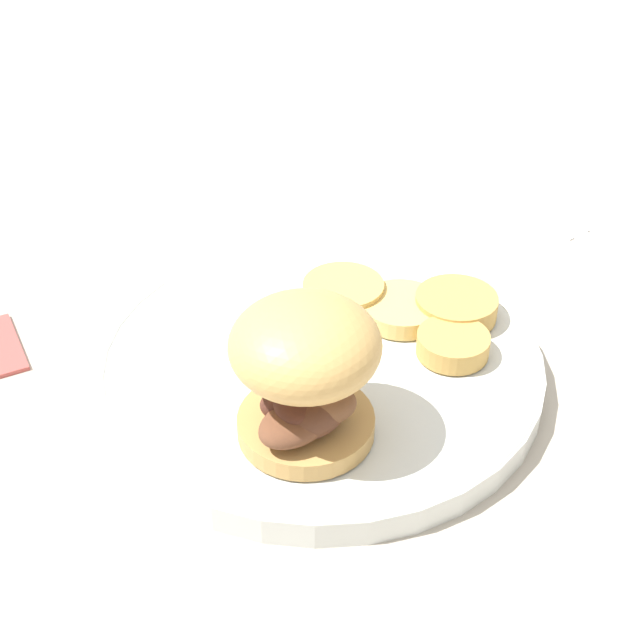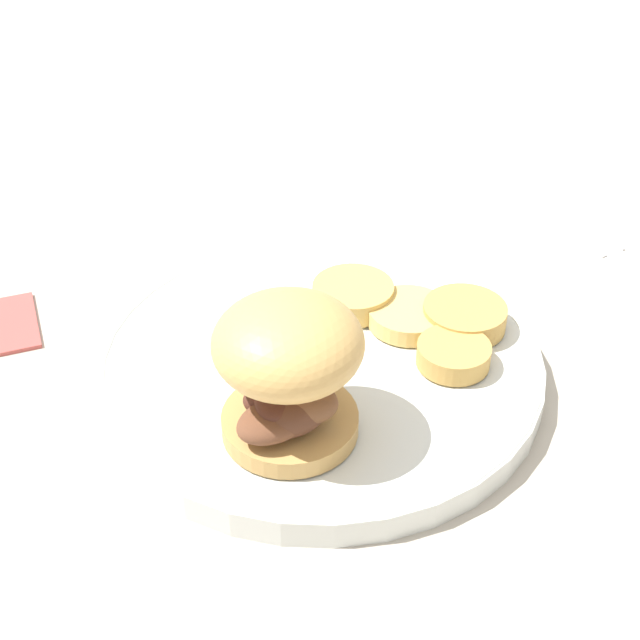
{
  "view_description": "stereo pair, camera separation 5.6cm",
  "coord_description": "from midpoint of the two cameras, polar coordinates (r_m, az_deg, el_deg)",
  "views": [
    {
      "loc": [
        0.01,
        -0.45,
        0.37
      ],
      "look_at": [
        0.0,
        0.0,
        0.04
      ],
      "focal_mm": 50.0,
      "sensor_mm": 36.0,
      "label": 1
    },
    {
      "loc": [
        0.06,
        -0.44,
        0.37
      ],
      "look_at": [
        0.0,
        0.0,
        0.04
      ],
      "focal_mm": 50.0,
      "sensor_mm": 36.0,
      "label": 2
    }
  ],
  "objects": [
    {
      "name": "dinner_plate",
      "position": [
        0.58,
        2.76,
        -2.8
      ],
      "size": [
        0.29,
        0.29,
        0.02
      ],
      "color": "silver",
      "rests_on": "ground_plane"
    },
    {
      "name": "potato_round_3",
      "position": [
        0.6,
        8.38,
        0.2
      ],
      "size": [
        0.06,
        0.06,
        0.01
      ],
      "primitive_type": "cylinder",
      "color": "#DBB766",
      "rests_on": "dinner_plate"
    },
    {
      "name": "potato_round_2",
      "position": [
        0.6,
        11.87,
        0.14
      ],
      "size": [
        0.06,
        0.06,
        0.02
      ],
      "primitive_type": "cylinder",
      "color": "tan",
      "rests_on": "dinner_plate"
    },
    {
      "name": "sandwich",
      "position": [
        0.48,
        1.28,
        -3.29
      ],
      "size": [
        0.08,
        0.09,
        0.09
      ],
      "color": "tan",
      "rests_on": "dinner_plate"
    },
    {
      "name": "potato_round_0",
      "position": [
        0.61,
        4.74,
        1.52
      ],
      "size": [
        0.06,
        0.06,
        0.02
      ],
      "primitive_type": "cylinder",
      "color": "tan",
      "rests_on": "dinner_plate"
    },
    {
      "name": "ground_plane",
      "position": [
        0.58,
        2.73,
        -3.63
      ],
      "size": [
        4.0,
        4.0,
        0.0
      ],
      "primitive_type": "plane",
      "color": "#B2A899"
    },
    {
      "name": "potato_round_1",
      "position": [
        0.57,
        11.34,
        -2.33
      ],
      "size": [
        0.05,
        0.05,
        0.01
      ],
      "primitive_type": "cylinder",
      "color": "tan",
      "rests_on": "dinner_plate"
    }
  ]
}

